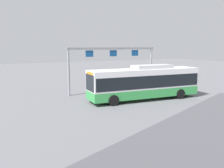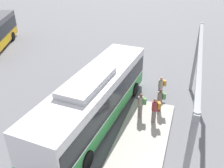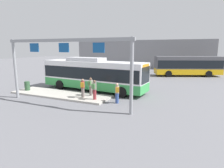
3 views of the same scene
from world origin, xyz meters
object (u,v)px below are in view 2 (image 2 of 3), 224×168
object	(u,v)px
person_waiting_mid	(155,110)
person_waiting_far	(141,105)
bus_main	(95,97)
person_waiting_near	(160,99)
person_boarding	(161,87)

from	to	relation	value
person_waiting_mid	person_waiting_far	xyz separation A→B (m)	(0.26, 0.92, 0.00)
bus_main	person_waiting_mid	xyz separation A→B (m)	(0.95, -3.47, -0.76)
person_waiting_far	person_waiting_mid	bearing A→B (deg)	159.92
person_waiting_near	person_waiting_far	distance (m)	1.45
person_waiting_mid	person_waiting_far	world-z (taller)	same
person_waiting_mid	person_waiting_far	distance (m)	0.96
bus_main	person_waiting_near	xyz separation A→B (m)	(2.20, -3.60, -0.76)
person_waiting_near	person_waiting_mid	xyz separation A→B (m)	(-1.25, 0.14, 0.00)
bus_main	person_waiting_far	world-z (taller)	bus_main
person_boarding	person_waiting_near	xyz separation A→B (m)	(-1.98, -0.24, 0.16)
person_boarding	person_waiting_mid	xyz separation A→B (m)	(-3.23, -0.11, 0.16)
person_boarding	person_waiting_near	world-z (taller)	person_waiting_near
person_waiting_mid	person_waiting_far	bearing A→B (deg)	-40.20
person_waiting_near	person_waiting_far	world-z (taller)	same
person_boarding	person_waiting_far	xyz separation A→B (m)	(-2.96, 0.81, 0.16)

